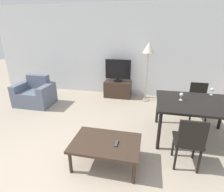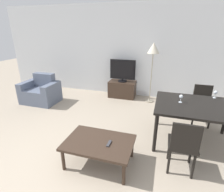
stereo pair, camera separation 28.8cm
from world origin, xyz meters
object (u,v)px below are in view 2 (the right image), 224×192
object	(u,v)px
tv	(123,71)
dining_chair_far	(202,102)
tv_stand	(122,89)
dining_table	(196,109)
floor_lamp	(153,51)
coffee_table	(99,144)
armchair	(41,92)
wine_glass_center	(215,93)
wine_glass_left	(181,97)
dining_chair_near	(183,144)
remote_primary	(109,143)

from	to	relation	value
tv	dining_chair_far	world-z (taller)	tv
tv_stand	dining_table	world-z (taller)	dining_table
tv_stand	floor_lamp	xyz separation A→B (m)	(0.86, -0.13, 1.19)
tv_stand	coffee_table	size ratio (longest dim) A/B	0.78
armchair	wine_glass_center	xyz separation A→B (m)	(4.29, -0.36, 0.56)
tv_stand	wine_glass_left	distance (m)	2.49
armchair	dining_chair_near	xyz separation A→B (m)	(3.69, -1.66, 0.19)
dining_chair_far	floor_lamp	xyz separation A→B (m)	(-1.19, 0.92, 0.95)
dining_chair_far	floor_lamp	bearing A→B (deg)	142.26
floor_lamp	wine_glass_left	size ratio (longest dim) A/B	11.38
tv	floor_lamp	size ratio (longest dim) A/B	0.46
armchair	floor_lamp	world-z (taller)	floor_lamp
armchair	dining_table	distance (m)	4.04
dining_chair_far	remote_primary	size ratio (longest dim) A/B	5.70
tv_stand	dining_chair_near	world-z (taller)	dining_chair_near
tv_stand	dining_table	xyz separation A→B (m)	(1.80, -1.90, 0.43)
coffee_table	wine_glass_center	world-z (taller)	wine_glass_center
dining_chair_far	wine_glass_left	distance (m)	1.03
dining_table	wine_glass_center	xyz separation A→B (m)	(0.36, 0.46, 0.18)
armchair	tv_stand	bearing A→B (deg)	26.96
tv_stand	tv	size ratio (longest dim) A/B	1.05
dining_table	wine_glass_center	world-z (taller)	wine_glass_center
dining_chair_far	armchair	bearing A→B (deg)	-179.59
tv_stand	dining_table	bearing A→B (deg)	-46.51
coffee_table	dining_chair_far	world-z (taller)	dining_chair_far
armchair	wine_glass_left	distance (m)	3.78
tv_stand	dining_chair_near	xyz separation A→B (m)	(1.56, -2.75, 0.24)
dining_table	dining_chair_far	bearing A→B (deg)	73.84
armchair	tv	xyz separation A→B (m)	(2.13, 1.08, 0.54)
dining_chair_far	wine_glass_left	xyz separation A→B (m)	(-0.52, -0.81, 0.37)
tv	dining_table	world-z (taller)	tv
dining_chair_far	floor_lamp	distance (m)	1.78
tv_stand	wine_glass_center	xyz separation A→B (m)	(2.16, -1.44, 0.61)
wine_glass_center	floor_lamp	bearing A→B (deg)	134.91
tv_stand	dining_table	distance (m)	2.66
wine_glass_left	dining_chair_far	bearing A→B (deg)	57.24
tv	dining_chair_near	distance (m)	3.18
remote_primary	wine_glass_left	distance (m)	1.54
dining_chair_near	wine_glass_left	bearing A→B (deg)	91.96
armchair	coffee_table	xyz separation A→B (m)	(2.50, -1.84, 0.06)
tv_stand	floor_lamp	bearing A→B (deg)	-8.70
remote_primary	wine_glass_left	xyz separation A→B (m)	(1.00, 1.08, 0.45)
tv	floor_lamp	bearing A→B (deg)	-8.54
dining_chair_near	dining_chair_far	size ratio (longest dim) A/B	1.00
tv	dining_chair_far	size ratio (longest dim) A/B	0.89
tv	wine_glass_left	size ratio (longest dim) A/B	5.22
wine_glass_left	tv_stand	bearing A→B (deg)	129.34
armchair	dining_table	bearing A→B (deg)	-11.73
wine_glass_center	tv	bearing A→B (deg)	146.36
floor_lamp	dining_chair_far	bearing A→B (deg)	-37.74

